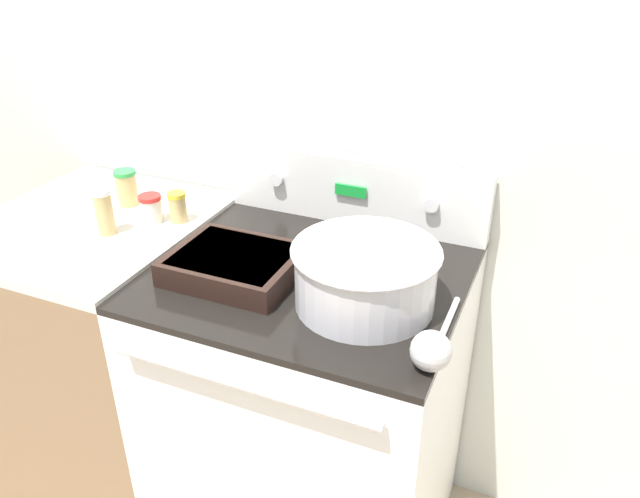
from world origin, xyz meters
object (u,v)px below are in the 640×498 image
at_px(mixing_bowl, 365,273).
at_px(spice_jar_white_cap, 104,212).
at_px(spice_jar_yellow_cap, 178,207).
at_px(ladle, 432,349).
at_px(spice_jar_red_cap, 151,208).
at_px(spice_jar_green_cap, 127,187).
at_px(casserole_dish, 235,263).

height_order(mixing_bowl, spice_jar_white_cap, mixing_bowl).
height_order(spice_jar_yellow_cap, spice_jar_white_cap, spice_jar_white_cap).
height_order(ladle, spice_jar_white_cap, spice_jar_white_cap).
xyz_separation_m(mixing_bowl, spice_jar_white_cap, (-0.75, 0.03, -0.00)).
distance_m(spice_jar_red_cap, spice_jar_green_cap, 0.15).
xyz_separation_m(mixing_bowl, ladle, (0.19, -0.15, -0.04)).
bearing_deg(spice_jar_yellow_cap, spice_jar_red_cap, -155.18).
distance_m(casserole_dish, spice_jar_green_cap, 0.53).
relative_size(casserole_dish, ladle, 1.03).
relative_size(mixing_bowl, casserole_dish, 1.10).
bearing_deg(casserole_dish, ladle, -15.57).
relative_size(spice_jar_red_cap, spice_jar_white_cap, 0.63).
height_order(mixing_bowl, casserole_dish, mixing_bowl).
xyz_separation_m(ladle, spice_jar_red_cap, (-0.87, 0.29, 0.01)).
bearing_deg(spice_jar_green_cap, mixing_bowl, -14.46).
height_order(mixing_bowl, spice_jar_green_cap, mixing_bowl).
xyz_separation_m(casserole_dish, spice_jar_yellow_cap, (-0.28, 0.18, 0.02)).
bearing_deg(spice_jar_red_cap, casserole_dish, -22.94).
height_order(spice_jar_yellow_cap, spice_jar_green_cap, spice_jar_green_cap).
bearing_deg(spice_jar_white_cap, spice_jar_yellow_cap, 45.98).
height_order(spice_jar_red_cap, spice_jar_white_cap, spice_jar_white_cap).
distance_m(mixing_bowl, ladle, 0.25).
xyz_separation_m(casserole_dish, spice_jar_white_cap, (-0.42, 0.04, 0.04)).
distance_m(ladle, spice_jar_green_cap, 1.07).
distance_m(spice_jar_white_cap, spice_jar_green_cap, 0.19).
bearing_deg(mixing_bowl, spice_jar_red_cap, 168.23).
height_order(spice_jar_red_cap, spice_jar_green_cap, spice_jar_green_cap).
relative_size(spice_jar_red_cap, spice_jar_green_cap, 0.75).
relative_size(casserole_dish, spice_jar_yellow_cap, 3.48).
xyz_separation_m(casserole_dish, ladle, (0.52, -0.15, 0.00)).
bearing_deg(spice_jar_white_cap, spice_jar_red_cap, 58.15).
relative_size(mixing_bowl, spice_jar_white_cap, 2.62).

